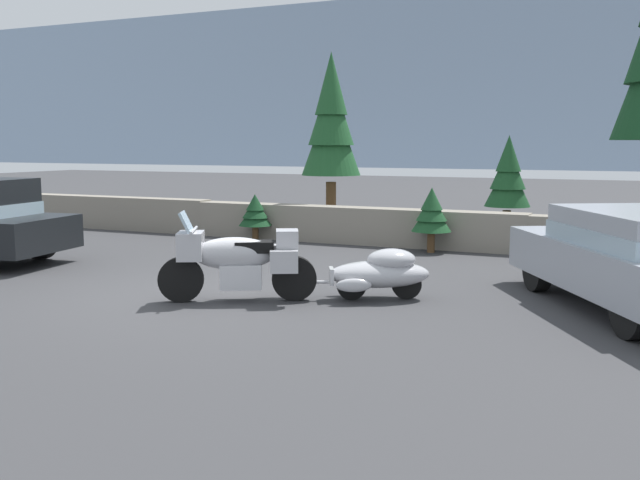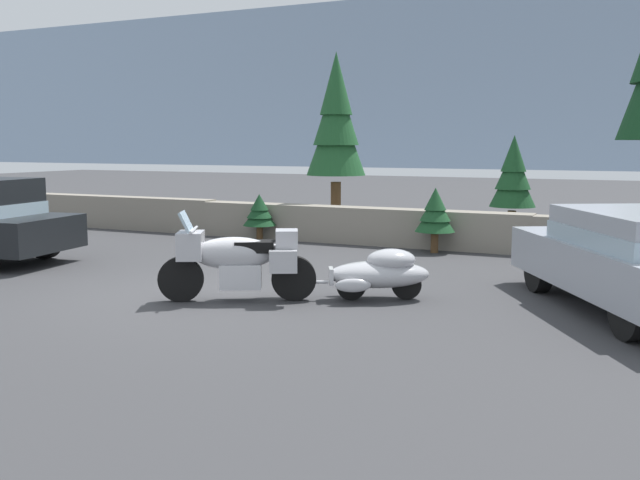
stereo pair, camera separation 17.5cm
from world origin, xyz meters
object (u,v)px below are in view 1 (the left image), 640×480
pine_tree_secondary (508,175)px  pine_tree_far_right (331,121)px  car_shaped_trailer (380,272)px  touring_motorcycle (237,259)px  sedan_at_right_edge (636,256)px

pine_tree_secondary → pine_tree_far_right: pine_tree_far_right is taller
car_shaped_trailer → pine_tree_secondary: bearing=85.3°
car_shaped_trailer → touring_motorcycle: bearing=-152.5°
touring_motorcycle → pine_tree_far_right: size_ratio=0.46×
pine_tree_far_right → pine_tree_secondary: bearing=5.7°
sedan_at_right_edge → pine_tree_far_right: size_ratio=1.05×
car_shaped_trailer → sedan_at_right_edge: 3.54m
car_shaped_trailer → pine_tree_far_right: (-3.77, 6.96, 2.46)m
pine_tree_secondary → sedan_at_right_edge: bearing=-67.0°
car_shaped_trailer → pine_tree_far_right: size_ratio=0.46×
car_shaped_trailer → sedan_at_right_edge: bearing=11.1°
sedan_at_right_edge → pine_tree_secondary: size_ratio=1.92×
pine_tree_far_right → car_shaped_trailer: bearing=-61.5°
sedan_at_right_edge → pine_tree_secondary: pine_tree_secondary is taller
touring_motorcycle → pine_tree_far_right: 8.46m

